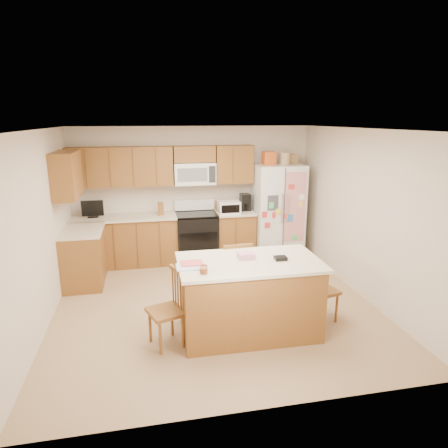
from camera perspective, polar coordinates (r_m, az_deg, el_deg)
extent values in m
plane|color=#937D59|center=(5.98, -1.36, -11.33)|extent=(4.50, 4.50, 0.00)
cube|color=beige|center=(7.71, -4.36, 4.47)|extent=(4.50, 0.10, 2.50)
cube|color=beige|center=(3.46, 5.15, -8.85)|extent=(4.50, 0.10, 2.50)
cube|color=beige|center=(5.62, -24.66, -0.82)|extent=(0.10, 4.50, 2.50)
cube|color=beige|center=(6.32, 19.10, 1.35)|extent=(0.10, 4.50, 2.50)
cube|color=white|center=(5.36, -1.52, 13.39)|extent=(4.50, 4.50, 0.04)
cube|color=brown|center=(7.57, -13.88, -2.46)|extent=(1.87, 0.60, 0.88)
cube|color=brown|center=(7.74, 1.49, -1.63)|extent=(0.72, 0.60, 0.88)
cube|color=brown|center=(6.90, -19.39, -4.59)|extent=(0.60, 0.95, 0.88)
cube|color=beige|center=(7.44, -14.10, 0.91)|extent=(1.87, 0.64, 0.04)
cube|color=beige|center=(7.61, 1.53, 1.67)|extent=(0.72, 0.64, 0.04)
cube|color=beige|center=(6.76, -19.64, -0.90)|extent=(0.64, 0.95, 0.04)
cube|color=brown|center=(7.43, -14.57, 7.92)|extent=(1.85, 0.33, 0.70)
cube|color=brown|center=(7.60, 1.40, 8.54)|extent=(0.70, 0.33, 0.70)
cube|color=brown|center=(7.45, -4.31, 9.96)|extent=(0.76, 0.33, 0.29)
cube|color=brown|center=(6.61, -21.57, 6.56)|extent=(0.33, 0.95, 0.70)
cube|color=brown|center=(7.31, -19.17, 7.48)|extent=(0.02, 0.01, 0.66)
cube|color=brown|center=(7.33, -18.53, -3.37)|extent=(0.02, 0.01, 0.84)
cube|color=brown|center=(7.27, -16.02, 7.68)|extent=(0.02, 0.01, 0.66)
cube|color=brown|center=(7.29, -15.41, -3.23)|extent=(0.02, 0.01, 0.84)
cube|color=brown|center=(7.25, -12.85, 7.87)|extent=(0.02, 0.01, 0.66)
cube|color=brown|center=(7.27, -12.27, -3.08)|extent=(0.02, 0.01, 0.84)
cube|color=brown|center=(7.25, -9.66, 8.03)|extent=(0.01, 0.01, 0.66)
cube|color=brown|center=(7.27, -9.12, -2.91)|extent=(0.01, 0.01, 0.84)
cube|color=brown|center=(7.43, 1.31, 8.39)|extent=(0.01, 0.01, 0.66)
cube|color=brown|center=(7.45, 1.71, -2.30)|extent=(0.01, 0.01, 0.84)
cube|color=white|center=(7.47, -4.23, 7.23)|extent=(0.76, 0.38, 0.40)
cube|color=slate|center=(7.27, -4.51, 7.02)|extent=(0.54, 0.01, 0.24)
cube|color=#262626|center=(7.32, -1.69, 7.11)|extent=(0.12, 0.01, 0.30)
cube|color=brown|center=(7.41, -9.02, 2.16)|extent=(0.10, 0.14, 0.22)
cube|color=black|center=(7.51, -18.18, 0.97)|extent=(0.18, 0.12, 0.02)
cube|color=black|center=(7.47, -18.28, 2.16)|extent=(0.38, 0.03, 0.28)
cube|color=#B36723|center=(7.64, 0.21, 2.57)|extent=(0.35, 0.22, 0.18)
cube|color=white|center=(7.42, 0.72, 2.40)|extent=(0.40, 0.28, 0.23)
cube|color=black|center=(7.29, 0.95, 2.16)|extent=(0.34, 0.01, 0.15)
cube|color=black|center=(7.68, 3.04, 3.15)|extent=(0.18, 0.22, 0.32)
cylinder|color=black|center=(7.63, 3.16, 2.53)|extent=(0.12, 0.12, 0.12)
cube|color=black|center=(7.60, -3.93, -1.98)|extent=(0.76, 0.64, 0.88)
cube|color=black|center=(7.29, -3.59, -2.86)|extent=(0.68, 0.01, 0.42)
cube|color=black|center=(7.47, -4.00, 1.43)|extent=(0.76, 0.64, 0.03)
cube|color=white|center=(7.70, -4.27, 2.78)|extent=(0.76, 0.10, 0.20)
cube|color=white|center=(7.78, 7.61, 1.83)|extent=(0.90, 0.75, 1.80)
cube|color=#4C4C4C|center=(7.43, 8.55, 1.17)|extent=(0.02, 0.01, 1.75)
cube|color=silver|center=(7.35, 8.29, 2.25)|extent=(0.02, 0.03, 0.55)
cube|color=silver|center=(7.39, 9.03, 2.28)|extent=(0.02, 0.03, 0.55)
cube|color=#3F3F44|center=(7.30, 7.00, 3.00)|extent=(0.20, 0.01, 0.28)
cube|color=#D84C59|center=(7.46, 10.05, 2.36)|extent=(0.42, 0.01, 1.30)
cube|color=#CA521A|center=(7.55, 6.42, 9.33)|extent=(0.22, 0.22, 0.24)
cylinder|color=tan|center=(7.60, 8.72, 9.21)|extent=(0.18, 0.18, 0.22)
cube|color=olive|center=(7.79, 9.64, 9.16)|extent=(0.18, 0.20, 0.18)
cube|color=brown|center=(5.09, 3.55, -10.52)|extent=(1.67, 0.96, 0.91)
cube|color=beige|center=(4.91, 3.64, -5.48)|extent=(1.76, 1.04, 0.04)
cylinder|color=#CA521A|center=(4.50, -2.92, -6.70)|extent=(0.08, 0.08, 0.06)
cylinder|color=white|center=(4.50, -2.92, -6.52)|extent=(0.09, 0.09, 0.09)
cube|color=pink|center=(4.97, 3.15, -4.53)|extent=(0.20, 0.15, 0.07)
cube|color=black|center=(4.97, 8.07, -4.85)|extent=(0.15, 0.12, 0.04)
cube|color=white|center=(4.70, -5.01, -6.10)|extent=(0.30, 0.24, 0.01)
cube|color=#D84C4C|center=(4.77, -4.65, -5.58)|extent=(0.26, 0.20, 0.01)
cylinder|color=white|center=(4.59, 0.70, -6.56)|extent=(0.14, 0.05, 0.01)
cube|color=brown|center=(4.86, -8.32, -12.30)|extent=(0.50, 0.51, 0.04)
cylinder|color=brown|center=(5.06, -10.51, -14.15)|extent=(0.03, 0.03, 0.41)
cylinder|color=brown|center=(4.79, -9.09, -15.85)|extent=(0.03, 0.03, 0.41)
cylinder|color=brown|center=(5.15, -7.43, -13.46)|extent=(0.03, 0.03, 0.41)
cylinder|color=brown|center=(4.89, -5.84, -15.08)|extent=(0.03, 0.03, 0.41)
cylinder|color=brown|center=(4.93, -7.32, -8.64)|extent=(0.02, 0.02, 0.46)
cylinder|color=brown|center=(4.87, -6.97, -8.93)|extent=(0.02, 0.02, 0.46)
cylinder|color=brown|center=(4.81, -6.62, -9.24)|extent=(0.02, 0.02, 0.46)
cylinder|color=brown|center=(4.75, -6.26, -9.55)|extent=(0.02, 0.02, 0.46)
cylinder|color=brown|center=(4.69, -5.88, -9.87)|extent=(0.02, 0.02, 0.46)
cube|color=brown|center=(4.72, -6.70, -6.68)|extent=(0.16, 0.38, 0.05)
cube|color=brown|center=(5.70, 1.43, -7.59)|extent=(0.46, 0.44, 0.05)
cylinder|color=brown|center=(5.98, 2.59, -9.00)|extent=(0.04, 0.04, 0.44)
cylinder|color=brown|center=(5.89, -0.68, -9.38)|extent=(0.04, 0.04, 0.44)
cylinder|color=brown|center=(5.71, 3.58, -10.19)|extent=(0.04, 0.04, 0.44)
cylinder|color=brown|center=(5.62, 0.16, -10.62)|extent=(0.04, 0.04, 0.44)
cylinder|color=brown|center=(5.49, 3.53, -5.51)|extent=(0.02, 0.02, 0.49)
cylinder|color=brown|center=(5.47, 2.77, -5.59)|extent=(0.02, 0.02, 0.49)
cylinder|color=brown|center=(5.45, 2.00, -5.67)|extent=(0.02, 0.02, 0.49)
cylinder|color=brown|center=(5.43, 1.22, -5.75)|extent=(0.02, 0.02, 0.49)
cylinder|color=brown|center=(5.40, 0.44, -5.83)|extent=(0.02, 0.02, 0.49)
cube|color=brown|center=(5.37, 2.02, -3.21)|extent=(0.41, 0.07, 0.05)
cube|color=brown|center=(5.54, 13.75, -9.20)|extent=(0.45, 0.47, 0.04)
cylinder|color=brown|center=(5.60, 15.78, -11.53)|extent=(0.03, 0.03, 0.40)
cylinder|color=brown|center=(5.82, 13.73, -10.35)|extent=(0.03, 0.03, 0.40)
cylinder|color=brown|center=(5.44, 13.48, -12.21)|extent=(0.03, 0.03, 0.40)
cylinder|color=brown|center=(5.66, 11.47, -10.96)|extent=(0.03, 0.03, 0.40)
cylinder|color=brown|center=(5.25, 13.50, -7.67)|extent=(0.02, 0.02, 0.45)
cylinder|color=brown|center=(5.30, 13.03, -7.42)|extent=(0.02, 0.02, 0.45)
cylinder|color=brown|center=(5.35, 12.57, -7.18)|extent=(0.02, 0.02, 0.45)
cylinder|color=brown|center=(5.40, 12.12, -6.94)|extent=(0.02, 0.02, 0.45)
cylinder|color=brown|center=(5.45, 11.68, -6.70)|extent=(0.02, 0.02, 0.45)
cube|color=brown|center=(5.27, 12.71, -4.92)|extent=(0.12, 0.37, 0.05)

